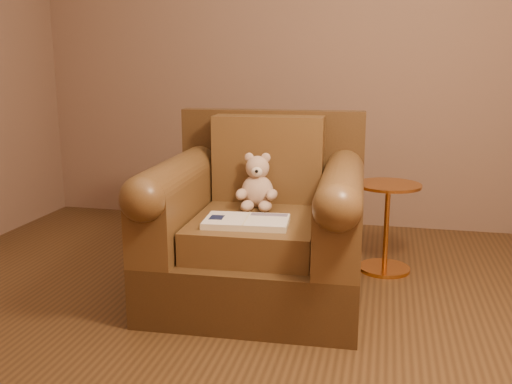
# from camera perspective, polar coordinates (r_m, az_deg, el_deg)

# --- Properties ---
(floor) EXTENTS (4.00, 4.00, 0.00)m
(floor) POSITION_cam_1_polar(r_m,az_deg,el_deg) (2.79, -3.92, -13.66)
(floor) COLOR #4F341B
(floor) RESTS_ON ground
(armchair) EXTENTS (1.12, 1.07, 0.97)m
(armchair) POSITION_cam_1_polar(r_m,az_deg,el_deg) (3.08, 0.39, -3.55)
(armchair) COLOR #432D16
(armchair) RESTS_ON floor
(teddy_bear) EXTENTS (0.22, 0.25, 0.31)m
(teddy_bear) POSITION_cam_1_polar(r_m,az_deg,el_deg) (3.12, 0.12, 0.52)
(teddy_bear) COLOR tan
(teddy_bear) RESTS_ON armchair
(guidebook) EXTENTS (0.43, 0.28, 0.03)m
(guidebook) POSITION_cam_1_polar(r_m,az_deg,el_deg) (2.80, -0.96, -2.98)
(guidebook) COLOR beige
(guidebook) RESTS_ON armchair
(side_table) EXTENTS (0.39, 0.39, 0.54)m
(side_table) POSITION_cam_1_polar(r_m,az_deg,el_deg) (3.52, 12.92, -3.17)
(side_table) COLOR gold
(side_table) RESTS_ON floor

